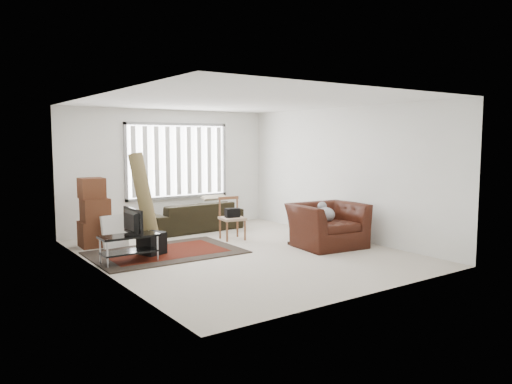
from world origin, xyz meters
TOP-DOWN VIEW (x-y plane):
  - room at (0.03, 0.51)m, footprint 6.00×6.02m
  - persian_rug at (-1.15, 0.76)m, footprint 2.63×1.77m
  - tv_stand at (-1.95, 0.44)m, footprint 0.94×0.42m
  - tv at (-1.95, 0.44)m, footprint 0.10×0.76m
  - subwoofer at (-1.42, 0.76)m, footprint 0.49×0.49m
  - moving_boxes at (-2.01, 2.06)m, footprint 0.55×0.51m
  - white_flatpack at (-1.75, 1.69)m, footprint 0.51×0.24m
  - rolled_rug at (-1.31, 1.28)m, footprint 0.56×0.71m
  - sofa at (0.31, 2.45)m, footprint 2.20×1.02m
  - side_chair at (0.50, 1.14)m, footprint 0.53×0.53m
  - armchair at (1.61, -0.50)m, footprint 1.39×1.24m

SIDE VIEW (x-z plane):
  - persian_rug at x=-1.15m, z-range 0.00..0.02m
  - subwoofer at x=-1.42m, z-range 0.02..0.41m
  - white_flatpack at x=-1.75m, z-range 0.00..0.63m
  - tv_stand at x=-1.95m, z-range 0.10..0.58m
  - sofa at x=0.31m, z-range 0.00..0.83m
  - armchair at x=1.61m, z-range 0.00..0.95m
  - side_chair at x=0.50m, z-range 0.05..0.91m
  - moving_boxes at x=-2.01m, z-range -0.05..1.27m
  - tv at x=-1.95m, z-range 0.47..0.91m
  - rolled_rug at x=-1.31m, z-range 0.00..1.80m
  - room at x=0.03m, z-range 0.40..3.11m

